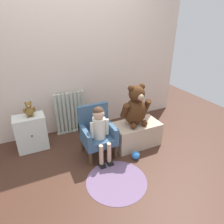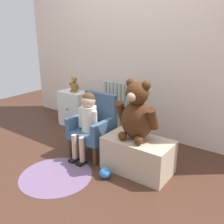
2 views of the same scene
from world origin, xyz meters
name	(u,v)px [view 2 (image 2 of 2)]	position (x,y,z in m)	size (l,w,h in m)	color
ground_plane	(65,169)	(0.00, 0.00, 0.00)	(6.00, 6.00, 0.00)	#45281D
back_wall	(133,43)	(0.00, 1.31, 1.20)	(3.80, 0.05, 2.40)	beige
radiator	(118,107)	(-0.15, 1.19, 0.34)	(0.50, 0.05, 0.68)	#B5C1B4
small_dresser	(74,109)	(-0.78, 0.96, 0.26)	(0.41, 0.28, 0.52)	silver
child_armchair	(94,125)	(0.02, 0.47, 0.34)	(0.42, 0.41, 0.69)	#3A5877
child_figure	(87,116)	(0.02, 0.35, 0.49)	(0.25, 0.35, 0.74)	silver
low_bench	(138,155)	(0.62, 0.42, 0.17)	(0.68, 0.38, 0.35)	#C6AB91
large_teddy_bear	(137,114)	(0.59, 0.43, 0.61)	(0.43, 0.30, 0.59)	#472813
small_teddy_bear	(74,85)	(-0.75, 0.97, 0.61)	(0.16, 0.11, 0.22)	brown
floor_rug	(56,176)	(0.02, -0.14, 0.00)	(0.72, 0.72, 0.01)	slate
toy_ball	(105,173)	(0.44, 0.12, 0.06)	(0.11, 0.11, 0.11)	#337ED6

